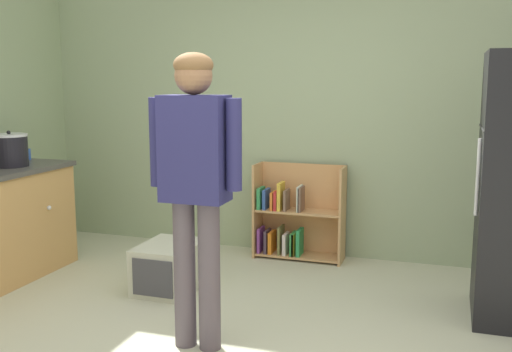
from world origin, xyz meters
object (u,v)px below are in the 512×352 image
Objects in this scene: crock_pot at (10,150)px; blue_cup at (26,154)px; bookshelf at (294,218)px; pet_carrier at (169,267)px; standing_person at (195,173)px.

blue_cup is (-0.16, 0.38, -0.09)m from crock_pot.
crock_pot is at bearing -150.82° from bookshelf.
blue_cup reaches higher than bookshelf.
crock_pot is (-1.39, -0.03, 0.85)m from pet_carrier.
crock_pot is 3.08× the size of blue_cup.
standing_person is 18.41× the size of blue_cup.
standing_person is at bearing -28.53° from blue_cup.
standing_person is at bearing -21.68° from crock_pot.
pet_carrier is 5.81× the size of blue_cup.
crock_pot reaches higher than bookshelf.
pet_carrier is (-0.69, -1.13, -0.18)m from bookshelf.
bookshelf is at bearing 29.18° from crock_pot.
crock_pot reaches higher than blue_cup.
bookshelf is 1.54× the size of pet_carrier.
standing_person reaches higher than bookshelf.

